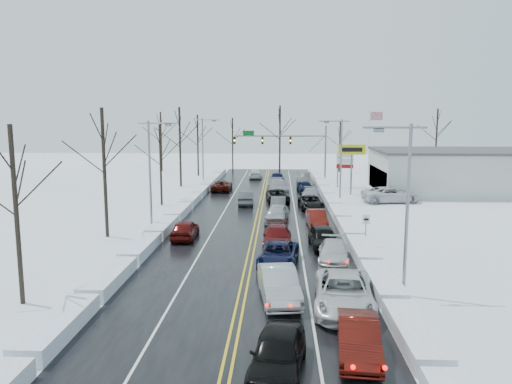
{
  "coord_description": "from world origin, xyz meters",
  "views": [
    {
      "loc": [
        1.9,
        -43.48,
        9.41
      ],
      "look_at": [
        -0.18,
        1.32,
        2.5
      ],
      "focal_mm": 35.0,
      "sensor_mm": 36.0,
      "label": 1
    }
  ],
  "objects_px": {
    "tires_plus_sign": "(352,153)",
    "flagpole": "(371,140)",
    "traffic_signal_mast": "(290,143)",
    "queued_car_0": "(278,373)",
    "dealership_building": "(460,171)",
    "oncoming_car_0": "(246,205)"
  },
  "relations": [
    {
      "from": "queued_car_0",
      "to": "oncoming_car_0",
      "type": "height_order",
      "value": "queued_car_0"
    },
    {
      "from": "dealership_building",
      "to": "queued_car_0",
      "type": "xyz_separation_m",
      "value": [
        -22.07,
        -44.33,
        -2.66
      ]
    },
    {
      "from": "flagpole",
      "to": "dealership_building",
      "type": "relative_size",
      "value": 0.49
    },
    {
      "from": "flagpole",
      "to": "dealership_building",
      "type": "distance_m",
      "value": 15.24
    },
    {
      "from": "queued_car_0",
      "to": "flagpole",
      "type": "bearing_deg",
      "value": 83.87
    },
    {
      "from": "flagpole",
      "to": "oncoming_car_0",
      "type": "relative_size",
      "value": 2.21
    },
    {
      "from": "traffic_signal_mast",
      "to": "queued_car_0",
      "type": "relative_size",
      "value": 2.82
    },
    {
      "from": "tires_plus_sign",
      "to": "oncoming_car_0",
      "type": "distance_m",
      "value": 14.99
    },
    {
      "from": "traffic_signal_mast",
      "to": "queued_car_0",
      "type": "xyz_separation_m",
      "value": [
        -1.54,
        -54.32,
        -5.48
      ]
    },
    {
      "from": "flagpole",
      "to": "queued_car_0",
      "type": "xyz_separation_m",
      "value": [
        -13.27,
        -56.33,
        -5.93
      ]
    },
    {
      "from": "traffic_signal_mast",
      "to": "oncoming_car_0",
      "type": "relative_size",
      "value": 2.94
    },
    {
      "from": "tires_plus_sign",
      "to": "flagpole",
      "type": "height_order",
      "value": "flagpole"
    },
    {
      "from": "traffic_signal_mast",
      "to": "oncoming_car_0",
      "type": "height_order",
      "value": "traffic_signal_mast"
    },
    {
      "from": "oncoming_car_0",
      "to": "dealership_building",
      "type": "bearing_deg",
      "value": -162.6
    },
    {
      "from": "dealership_building",
      "to": "queued_car_0",
      "type": "height_order",
      "value": "dealership_building"
    },
    {
      "from": "flagpole",
      "to": "oncoming_car_0",
      "type": "distance_m",
      "value": 27.76
    },
    {
      "from": "tires_plus_sign",
      "to": "flagpole",
      "type": "relative_size",
      "value": 0.6
    },
    {
      "from": "dealership_building",
      "to": "oncoming_car_0",
      "type": "relative_size",
      "value": 4.51
    },
    {
      "from": "dealership_building",
      "to": "oncoming_car_0",
      "type": "height_order",
      "value": "dealership_building"
    },
    {
      "from": "traffic_signal_mast",
      "to": "flagpole",
      "type": "distance_m",
      "value": 11.9
    },
    {
      "from": "traffic_signal_mast",
      "to": "dealership_building",
      "type": "height_order",
      "value": "traffic_signal_mast"
    },
    {
      "from": "flagpole",
      "to": "queued_car_0",
      "type": "distance_m",
      "value": 58.18
    }
  ]
}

